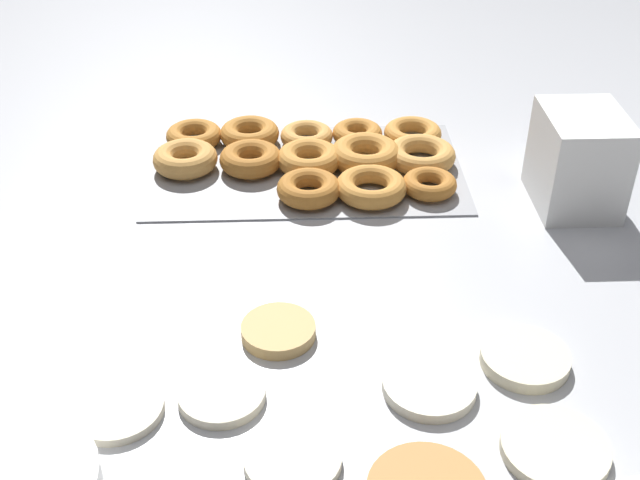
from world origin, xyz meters
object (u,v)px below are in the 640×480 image
object	(u,v)px
pancake_0	(222,394)
pancake_6	(117,408)
container_stack	(578,160)
pancake_3	(429,385)
donut_tray	(316,158)
pancake_4	(293,459)
pancake_5	(555,448)
pancake_2	(525,358)
pancake_7	(278,331)

from	to	relation	value
pancake_0	pancake_6	bearing A→B (deg)	8.39
pancake_6	container_stack	world-z (taller)	container_stack
pancake_3	container_stack	bearing A→B (deg)	-125.25
donut_tray	container_stack	size ratio (longest dim) A/B	3.48
donut_tray	pancake_4	bearing A→B (deg)	85.90
pancake_3	donut_tray	distance (m)	0.51
pancake_4	pancake_5	world-z (taller)	same
pancake_2	container_stack	distance (m)	0.38
pancake_0	donut_tray	bearing A→B (deg)	-103.24
pancake_0	pancake_5	bearing A→B (deg)	165.40
pancake_7	pancake_2	bearing A→B (deg)	168.33
pancake_0	pancake_3	bearing A→B (deg)	-178.98
pancake_3	pancake_7	world-z (taller)	pancake_7
pancake_7	pancake_6	bearing A→B (deg)	34.11
donut_tray	pancake_2	bearing A→B (deg)	115.67
pancake_0	pancake_2	bearing A→B (deg)	-173.11
pancake_3	pancake_7	xyz separation A→B (m)	(0.16, -0.09, 0.00)
pancake_5	container_stack	distance (m)	0.50
pancake_6	pancake_3	bearing A→B (deg)	-176.56
pancake_7	donut_tray	world-z (taller)	donut_tray
pancake_4	pancake_2	bearing A→B (deg)	-153.36
pancake_5	donut_tray	bearing A→B (deg)	-69.58
pancake_0	donut_tray	distance (m)	0.51
pancake_2	pancake_6	size ratio (longest dim) A/B	1.02
container_stack	donut_tray	bearing A→B (deg)	-17.46
pancake_3	pancake_5	world-z (taller)	same
pancake_0	pancake_2	world-z (taller)	pancake_2
pancake_7	pancake_3	bearing A→B (deg)	150.13
pancake_5	container_stack	xyz separation A→B (m)	(-0.16, -0.47, 0.06)
pancake_3	pancake_5	size ratio (longest dim) A/B	0.95
pancake_6	donut_tray	distance (m)	0.56
pancake_7	donut_tray	bearing A→B (deg)	-98.13
container_stack	pancake_5	bearing A→B (deg)	71.69
pancake_0	pancake_5	world-z (taller)	same
pancake_0	pancake_3	xyz separation A→B (m)	(-0.22, -0.00, 0.00)
pancake_5	container_stack	bearing A→B (deg)	-108.31
pancake_0	container_stack	xyz separation A→B (m)	(-0.49, -0.38, 0.06)
pancake_0	pancake_5	size ratio (longest dim) A/B	0.87
pancake_2	pancake_3	xyz separation A→B (m)	(0.11, 0.04, -0.00)
pancake_4	pancake_7	world-z (taller)	pancake_7
pancake_0	pancake_6	size ratio (longest dim) A/B	0.96
pancake_4	pancake_5	size ratio (longest dim) A/B	0.90
pancake_3	donut_tray	size ratio (longest dim) A/B	0.21
pancake_3	pancake_7	distance (m)	0.19
pancake_5	donut_tray	xyz separation A→B (m)	(0.22, -0.59, 0.01)
pancake_0	pancake_5	xyz separation A→B (m)	(-0.34, 0.09, 0.00)
pancake_3	pancake_7	bearing A→B (deg)	-29.87
pancake_2	pancake_5	size ratio (longest dim) A/B	0.93
pancake_5	container_stack	size ratio (longest dim) A/B	0.77
pancake_0	pancake_4	size ratio (longest dim) A/B	0.97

